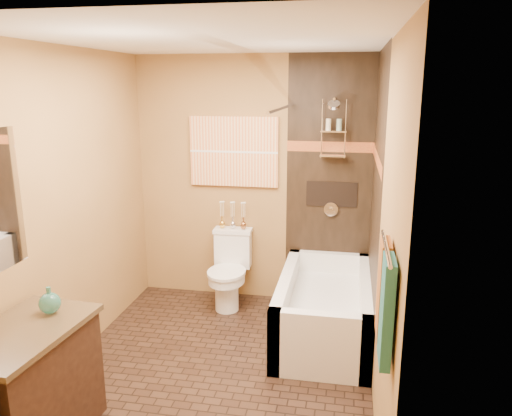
% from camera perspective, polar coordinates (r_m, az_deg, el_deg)
% --- Properties ---
extents(floor, '(3.00, 3.00, 0.00)m').
position_cam_1_polar(floor, '(4.17, -4.50, -18.11)').
color(floor, black).
rests_on(floor, ground).
extents(wall_left, '(0.02, 3.00, 2.50)m').
position_cam_1_polar(wall_left, '(4.14, -21.10, -0.40)').
color(wall_left, '#A2753E').
rests_on(wall_left, floor).
extents(wall_right, '(0.02, 3.00, 2.50)m').
position_cam_1_polar(wall_right, '(3.54, 14.21, -2.20)').
color(wall_right, '#A2753E').
rests_on(wall_right, floor).
extents(wall_back, '(2.40, 0.02, 2.50)m').
position_cam_1_polar(wall_back, '(5.08, -0.37, 3.09)').
color(wall_back, '#A2753E').
rests_on(wall_back, floor).
extents(wall_front, '(2.40, 0.02, 2.50)m').
position_cam_1_polar(wall_front, '(2.33, -14.87, -10.83)').
color(wall_front, '#A2753E').
rests_on(wall_front, floor).
extents(ceiling, '(3.00, 3.00, 0.00)m').
position_cam_1_polar(ceiling, '(3.54, -5.31, 18.61)').
color(ceiling, silver).
rests_on(ceiling, wall_back).
extents(alcove_tile_back, '(0.85, 0.01, 2.50)m').
position_cam_1_polar(alcove_tile_back, '(4.98, 8.39, 2.72)').
color(alcove_tile_back, black).
rests_on(alcove_tile_back, wall_back).
extents(alcove_tile_right, '(0.01, 1.50, 2.50)m').
position_cam_1_polar(alcove_tile_right, '(4.27, 13.50, 0.57)').
color(alcove_tile_right, black).
rests_on(alcove_tile_right, wall_right).
extents(mosaic_band_back, '(0.85, 0.01, 0.10)m').
position_cam_1_polar(mosaic_band_back, '(4.92, 8.54, 6.93)').
color(mosaic_band_back, maroon).
rests_on(mosaic_band_back, alcove_tile_back).
extents(mosaic_band_right, '(0.01, 1.50, 0.10)m').
position_cam_1_polar(mosaic_band_right, '(4.20, 13.65, 5.50)').
color(mosaic_band_right, maroon).
rests_on(mosaic_band_right, alcove_tile_right).
extents(alcove_niche, '(0.50, 0.01, 0.25)m').
position_cam_1_polar(alcove_niche, '(5.00, 8.63, 1.57)').
color(alcove_niche, black).
rests_on(alcove_niche, alcove_tile_back).
extents(shower_fixtures, '(0.24, 0.33, 1.16)m').
position_cam_1_polar(shower_fixtures, '(4.81, 8.81, 7.32)').
color(shower_fixtures, silver).
rests_on(shower_fixtures, floor).
extents(curtain_rod, '(0.03, 1.55, 0.03)m').
position_cam_1_polar(curtain_rod, '(4.19, 3.09, 11.36)').
color(curtain_rod, silver).
rests_on(curtain_rod, wall_back).
extents(towel_bar, '(0.02, 0.55, 0.02)m').
position_cam_1_polar(towel_bar, '(2.48, 14.67, -4.37)').
color(towel_bar, silver).
rests_on(towel_bar, wall_right).
extents(towel_teal, '(0.05, 0.22, 0.52)m').
position_cam_1_polar(towel_teal, '(2.46, 14.71, -11.33)').
color(towel_teal, '#1A594F').
rests_on(towel_teal, towel_bar).
extents(towel_rust, '(0.05, 0.22, 0.52)m').
position_cam_1_polar(towel_rust, '(2.69, 14.35, -8.98)').
color(towel_rust, brown).
rests_on(towel_rust, towel_bar).
extents(sunset_painting, '(0.90, 0.04, 0.70)m').
position_cam_1_polar(sunset_painting, '(5.05, -2.54, 6.45)').
color(sunset_painting, orange).
rests_on(sunset_painting, wall_back).
extents(bathtub, '(0.80, 1.50, 0.55)m').
position_cam_1_polar(bathtub, '(4.60, 7.83, -11.76)').
color(bathtub, white).
rests_on(bathtub, floor).
extents(toilet, '(0.39, 0.58, 0.77)m').
position_cam_1_polar(toilet, '(5.09, -3.06, -7.01)').
color(toilet, white).
rests_on(toilet, floor).
extents(vanity, '(0.61, 0.93, 0.79)m').
position_cam_1_polar(vanity, '(3.55, -24.62, -18.18)').
color(vanity, black).
rests_on(vanity, floor).
extents(teal_bottle, '(0.14, 0.14, 0.22)m').
position_cam_1_polar(teal_bottle, '(3.47, -22.53, -9.71)').
color(teal_bottle, '#267462').
rests_on(teal_bottle, vanity).
extents(bud_vases, '(0.28, 0.06, 0.28)m').
position_cam_1_polar(bud_vases, '(5.09, -2.68, -0.75)').
color(bud_vases, gold).
rests_on(bud_vases, toilet).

